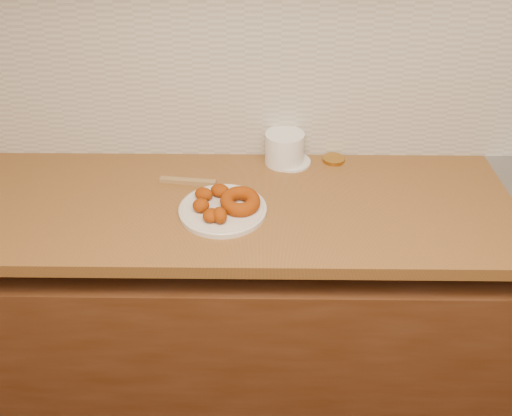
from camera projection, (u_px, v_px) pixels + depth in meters
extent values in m
cube|color=tan|center=(355.00, 24.00, 1.66)|extent=(4.00, 0.02, 2.70)
cube|color=brown|center=(338.00, 317.00, 1.97)|extent=(3.60, 0.60, 0.77)
cube|color=brown|center=(144.00, 205.00, 1.69)|extent=(2.30, 0.62, 0.04)
cube|color=beige|center=(350.00, 72.00, 1.74)|extent=(3.60, 0.02, 0.60)
cylinder|color=silver|center=(223.00, 210.00, 1.62)|extent=(0.26, 0.26, 0.02)
torus|color=#913106|center=(240.00, 201.00, 1.61)|extent=(0.16, 0.16, 0.05)
ellipsoid|color=#913106|center=(204.00, 194.00, 1.64)|extent=(0.07, 0.06, 0.04)
ellipsoid|color=#913106|center=(201.00, 205.00, 1.59)|extent=(0.05, 0.05, 0.04)
ellipsoid|color=#913106|center=(211.00, 215.00, 1.56)|extent=(0.07, 0.07, 0.04)
ellipsoid|color=#913106|center=(220.00, 215.00, 1.55)|extent=(0.06, 0.07, 0.05)
ellipsoid|color=#913106|center=(220.00, 190.00, 1.66)|extent=(0.07, 0.07, 0.04)
cylinder|color=white|center=(284.00, 148.00, 1.83)|extent=(0.15, 0.15, 0.11)
cylinder|color=white|center=(291.00, 162.00, 1.86)|extent=(0.14, 0.14, 0.01)
cylinder|color=#B37F2D|center=(334.00, 159.00, 1.87)|extent=(0.09, 0.09, 0.01)
cube|color=olive|center=(188.00, 181.00, 1.75)|extent=(0.19, 0.04, 0.01)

